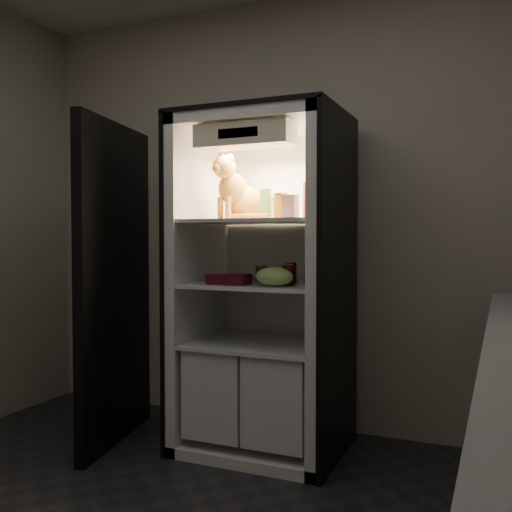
{
  "coord_description": "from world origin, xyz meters",
  "views": [
    {
      "loc": [
        1.24,
        -1.59,
        1.2
      ],
      "look_at": [
        -0.03,
        1.32,
        1.09
      ],
      "focal_mm": 40.0,
      "sensor_mm": 36.0,
      "label": 1
    }
  ],
  "objects_px": {
    "pepper_jar": "(315,199)",
    "soda_can_c": "(288,275)",
    "soda_can_b": "(310,274)",
    "condiment_jar": "(262,273)",
    "mayo_tub": "(272,209)",
    "grape_bag": "(274,277)",
    "refrigerator": "(265,308)",
    "tabby_cat": "(238,194)",
    "salsa_jar": "(281,206)",
    "parmesan_shaker": "(265,204)",
    "berry_box_left": "(219,279)",
    "cream_carton": "(290,207)",
    "berry_box_right": "(238,280)",
    "soda_can_a": "(291,272)"
  },
  "relations": [
    {
      "from": "soda_can_c",
      "to": "salsa_jar",
      "type": "bearing_deg",
      "value": 130.31
    },
    {
      "from": "refrigerator",
      "to": "pepper_jar",
      "type": "relative_size",
      "value": 8.58
    },
    {
      "from": "parmesan_shaker",
      "to": "soda_can_a",
      "type": "relative_size",
      "value": 1.45
    },
    {
      "from": "cream_carton",
      "to": "condiment_jar",
      "type": "relative_size",
      "value": 1.22
    },
    {
      "from": "refrigerator",
      "to": "tabby_cat",
      "type": "distance_m",
      "value": 0.66
    },
    {
      "from": "refrigerator",
      "to": "grape_bag",
      "type": "xyz_separation_m",
      "value": [
        0.15,
        -0.24,
        0.2
      ]
    },
    {
      "from": "grape_bag",
      "to": "berry_box_right",
      "type": "xyz_separation_m",
      "value": [
        -0.21,
        -0.0,
        -0.02
      ]
    },
    {
      "from": "condiment_jar",
      "to": "salsa_jar",
      "type": "bearing_deg",
      "value": -31.37
    },
    {
      "from": "tabby_cat",
      "to": "mayo_tub",
      "type": "height_order",
      "value": "tabby_cat"
    },
    {
      "from": "salsa_jar",
      "to": "pepper_jar",
      "type": "height_order",
      "value": "pepper_jar"
    },
    {
      "from": "parmesan_shaker",
      "to": "tabby_cat",
      "type": "bearing_deg",
      "value": 176.27
    },
    {
      "from": "tabby_cat",
      "to": "soda_can_a",
      "type": "relative_size",
      "value": 3.34
    },
    {
      "from": "refrigerator",
      "to": "mayo_tub",
      "type": "relative_size",
      "value": 15.01
    },
    {
      "from": "soda_can_a",
      "to": "condiment_jar",
      "type": "xyz_separation_m",
      "value": [
        -0.19,
        0.03,
        -0.01
      ]
    },
    {
      "from": "parmesan_shaker",
      "to": "berry_box_right",
      "type": "height_order",
      "value": "parmesan_shaker"
    },
    {
      "from": "cream_carton",
      "to": "berry_box_left",
      "type": "xyz_separation_m",
      "value": [
        -0.39,
        -0.04,
        -0.38
      ]
    },
    {
      "from": "tabby_cat",
      "to": "parmesan_shaker",
      "type": "distance_m",
      "value": 0.18
    },
    {
      "from": "soda_can_b",
      "to": "grape_bag",
      "type": "distance_m",
      "value": 0.22
    },
    {
      "from": "mayo_tub",
      "to": "berry_box_right",
      "type": "bearing_deg",
      "value": -103.9
    },
    {
      "from": "salsa_jar",
      "to": "cream_carton",
      "type": "height_order",
      "value": "salsa_jar"
    },
    {
      "from": "refrigerator",
      "to": "parmesan_shaker",
      "type": "distance_m",
      "value": 0.59
    },
    {
      "from": "refrigerator",
      "to": "tabby_cat",
      "type": "xyz_separation_m",
      "value": [
        -0.15,
        -0.05,
        0.64
      ]
    },
    {
      "from": "refrigerator",
      "to": "condiment_jar",
      "type": "height_order",
      "value": "refrigerator"
    },
    {
      "from": "mayo_tub",
      "to": "grape_bag",
      "type": "xyz_separation_m",
      "value": [
        0.13,
        -0.3,
        -0.36
      ]
    },
    {
      "from": "parmesan_shaker",
      "to": "salsa_jar",
      "type": "bearing_deg",
      "value": -7.8
    },
    {
      "from": "parmesan_shaker",
      "to": "cream_carton",
      "type": "xyz_separation_m",
      "value": [
        0.2,
        -0.15,
        -0.02
      ]
    },
    {
      "from": "grape_bag",
      "to": "berry_box_right",
      "type": "relative_size",
      "value": 1.72
    },
    {
      "from": "parmesan_shaker",
      "to": "soda_can_a",
      "type": "distance_m",
      "value": 0.4
    },
    {
      "from": "mayo_tub",
      "to": "salsa_jar",
      "type": "height_order",
      "value": "salsa_jar"
    },
    {
      "from": "mayo_tub",
      "to": "soda_can_a",
      "type": "bearing_deg",
      "value": -25.0
    },
    {
      "from": "grape_bag",
      "to": "berry_box_left",
      "type": "distance_m",
      "value": 0.32
    },
    {
      "from": "refrigerator",
      "to": "berry_box_right",
      "type": "height_order",
      "value": "refrigerator"
    },
    {
      "from": "grape_bag",
      "to": "condiment_jar",
      "type": "bearing_deg",
      "value": 124.56
    },
    {
      "from": "soda_can_b",
      "to": "soda_can_c",
      "type": "bearing_deg",
      "value": -137.94
    },
    {
      "from": "soda_can_c",
      "to": "grape_bag",
      "type": "xyz_separation_m",
      "value": [
        -0.04,
        -0.08,
        -0.01
      ]
    },
    {
      "from": "parmesan_shaker",
      "to": "berry_box_left",
      "type": "bearing_deg",
      "value": -136.39
    },
    {
      "from": "parmesan_shaker",
      "to": "refrigerator",
      "type": "bearing_deg",
      "value": 113.43
    },
    {
      "from": "tabby_cat",
      "to": "pepper_jar",
      "type": "distance_m",
      "value": 0.44
    },
    {
      "from": "soda_can_a",
      "to": "berry_box_left",
      "type": "relative_size",
      "value": 1.08
    },
    {
      "from": "soda_can_b",
      "to": "berry_box_left",
      "type": "distance_m",
      "value": 0.49
    },
    {
      "from": "grape_bag",
      "to": "soda_can_a",
      "type": "bearing_deg",
      "value": 88.9
    },
    {
      "from": "salsa_jar",
      "to": "mayo_tub",
      "type": "bearing_deg",
      "value": 128.15
    },
    {
      "from": "soda_can_c",
      "to": "berry_box_left",
      "type": "relative_size",
      "value": 1.03
    },
    {
      "from": "condiment_jar",
      "to": "berry_box_right",
      "type": "xyz_separation_m",
      "value": [
        -0.03,
        -0.26,
        -0.02
      ]
    },
    {
      "from": "refrigerator",
      "to": "pepper_jar",
      "type": "distance_m",
      "value": 0.67
    },
    {
      "from": "pepper_jar",
      "to": "soda_can_b",
      "type": "relative_size",
      "value": 1.89
    },
    {
      "from": "salsa_jar",
      "to": "pepper_jar",
      "type": "relative_size",
      "value": 0.64
    },
    {
      "from": "pepper_jar",
      "to": "soda_can_c",
      "type": "xyz_separation_m",
      "value": [
        -0.1,
        -0.16,
        -0.4
      ]
    },
    {
      "from": "salsa_jar",
      "to": "berry_box_right",
      "type": "height_order",
      "value": "salsa_jar"
    },
    {
      "from": "soda_can_b",
      "to": "condiment_jar",
      "type": "relative_size",
      "value": 1.17
    }
  ]
}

